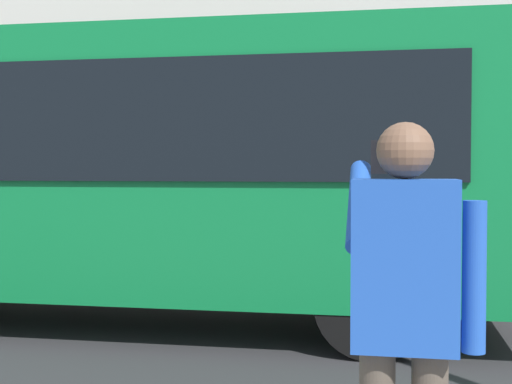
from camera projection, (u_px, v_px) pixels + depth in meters
ground_plane at (283, 322)px, 7.55m from camera, size 60.00×60.00×0.00m
red_bus at (96, 167)px, 7.68m from camera, size 9.05×2.54×3.08m
pedestrian_photographer at (405, 305)px, 2.71m from camera, size 0.53×0.52×1.70m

